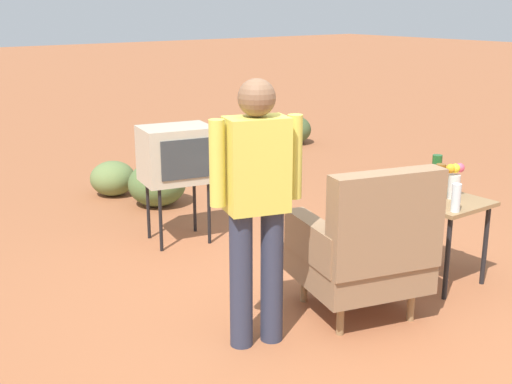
{
  "coord_description": "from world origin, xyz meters",
  "views": [
    {
      "loc": [
        2.82,
        2.89,
        2.05
      ],
      "look_at": [
        -0.17,
        -1.04,
        0.65
      ],
      "focal_mm": 47.13,
      "sensor_mm": 36.0,
      "label": 1
    }
  ],
  "objects": [
    {
      "name": "bottle_wine_green",
      "position": [
        -1.16,
        -0.14,
        0.81
      ],
      "size": [
        0.07,
        0.07,
        0.32
      ],
      "primitive_type": "cylinder",
      "color": "#1E5623",
      "rests_on": "side_table"
    },
    {
      "name": "bottle_short_clear",
      "position": [
        -0.98,
        0.19,
        0.75
      ],
      "size": [
        0.06,
        0.06,
        0.2
      ],
      "primitive_type": "cylinder",
      "color": "silver",
      "rests_on": "side_table"
    },
    {
      "name": "flower_vase",
      "position": [
        -1.24,
        -0.03,
        0.79
      ],
      "size": [
        0.14,
        0.1,
        0.27
      ],
      "color": "silver",
      "rests_on": "side_table"
    },
    {
      "name": "ground_plane",
      "position": [
        0.0,
        0.0,
        0.0
      ],
      "size": [
        60.0,
        60.0,
        0.0
      ],
      "primitive_type": "plane",
      "color": "#A05B38"
    },
    {
      "name": "person_standing",
      "position": [
        0.52,
        -0.12,
        0.94
      ],
      "size": [
        0.55,
        0.31,
        1.64
      ],
      "color": "#2D3347",
      "rests_on": "ground"
    },
    {
      "name": "shrub_far",
      "position": [
        -0.24,
        -3.72,
        0.19
      ],
      "size": [
        0.49,
        0.49,
        0.38
      ],
      "primitive_type": "ellipsoid",
      "color": "olive",
      "rests_on": "ground"
    },
    {
      "name": "side_table",
      "position": [
        -1.16,
        -0.04,
        0.55
      ],
      "size": [
        0.56,
        0.56,
        0.65
      ],
      "color": "black",
      "rests_on": "ground"
    },
    {
      "name": "bottle_tall_amber",
      "position": [
        -1.02,
        0.01,
        0.8
      ],
      "size": [
        0.07,
        0.07,
        0.3
      ],
      "primitive_type": "cylinder",
      "color": "brown",
      "rests_on": "side_table"
    },
    {
      "name": "shrub_mid",
      "position": [
        -0.43,
        -3.08,
        0.23
      ],
      "size": [
        0.6,
        0.6,
        0.46
      ],
      "primitive_type": "ellipsoid",
      "color": "#516B38",
      "rests_on": "ground"
    },
    {
      "name": "armchair",
      "position": [
        -0.26,
        0.03,
        0.5
      ],
      "size": [
        0.94,
        0.95,
        1.06
      ],
      "color": "#937047",
      "rests_on": "ground"
    },
    {
      "name": "shrub_near",
      "position": [
        -3.61,
        -4.66,
        0.21
      ],
      "size": [
        0.55,
        0.55,
        0.43
      ],
      "primitive_type": "ellipsoid",
      "color": "#475B33",
      "rests_on": "ground"
    },
    {
      "name": "soda_can_red",
      "position": [
        -0.96,
        -0.18,
        0.71
      ],
      "size": [
        0.07,
        0.07,
        0.12
      ],
      "primitive_type": "cylinder",
      "color": "red",
      "rests_on": "side_table"
    },
    {
      "name": "tv_on_stand",
      "position": [
        -0.05,
        -2.01,
        0.78
      ],
      "size": [
        0.68,
        0.55,
        1.03
      ],
      "color": "black",
      "rests_on": "ground"
    }
  ]
}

